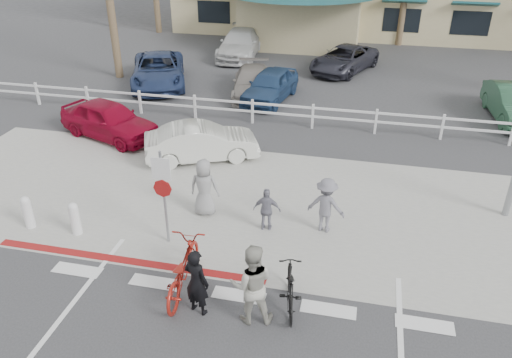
% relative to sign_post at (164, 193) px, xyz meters
% --- Properties ---
extents(ground, '(140.00, 140.00, 0.00)m').
position_rel_sign_post_xyz_m(ground, '(2.30, -2.20, -1.45)').
color(ground, '#333335').
extents(sidewalk_plaza, '(22.00, 7.00, 0.01)m').
position_rel_sign_post_xyz_m(sidewalk_plaza, '(2.30, 2.30, -1.44)').
color(sidewalk_plaza, gray).
rests_on(sidewalk_plaza, ground).
extents(cross_street, '(40.00, 5.00, 0.01)m').
position_rel_sign_post_xyz_m(cross_street, '(2.30, 6.30, -1.45)').
color(cross_street, '#333335').
rests_on(cross_street, ground).
extents(parking_lot, '(50.00, 16.00, 0.01)m').
position_rel_sign_post_xyz_m(parking_lot, '(2.30, 15.80, -1.45)').
color(parking_lot, '#333335').
rests_on(parking_lot, ground).
extents(curb_red, '(7.00, 0.25, 0.02)m').
position_rel_sign_post_xyz_m(curb_red, '(-0.70, -1.00, -1.44)').
color(curb_red, maroon).
rests_on(curb_red, ground).
extents(rail_fence, '(29.40, 0.16, 1.00)m').
position_rel_sign_post_xyz_m(rail_fence, '(2.80, 8.30, -0.95)').
color(rail_fence, silver).
rests_on(rail_fence, ground).
extents(sign_post, '(0.50, 0.10, 2.90)m').
position_rel_sign_post_xyz_m(sign_post, '(0.00, 0.00, 0.00)').
color(sign_post, gray).
rests_on(sign_post, ground).
extents(bollard_0, '(0.26, 0.26, 0.95)m').
position_rel_sign_post_xyz_m(bollard_0, '(-2.50, -0.20, -0.97)').
color(bollard_0, silver).
rests_on(bollard_0, ground).
extents(bollard_1, '(0.26, 0.26, 0.95)m').
position_rel_sign_post_xyz_m(bollard_1, '(-3.90, -0.20, -0.97)').
color(bollard_1, silver).
rests_on(bollard_1, ground).
extents(bike_red, '(0.89, 2.26, 1.17)m').
position_rel_sign_post_xyz_m(bike_red, '(1.03, -1.66, -0.87)').
color(bike_red, maroon).
rests_on(bike_red, ground).
extents(rider_red, '(0.67, 0.55, 1.60)m').
position_rel_sign_post_xyz_m(rider_red, '(1.57, -2.24, -0.65)').
color(rider_red, black).
rests_on(rider_red, ground).
extents(bike_black, '(0.81, 1.77, 1.02)m').
position_rel_sign_post_xyz_m(bike_black, '(3.46, -1.66, -0.94)').
color(bike_black, black).
rests_on(bike_black, ground).
extents(rider_black, '(1.05, 0.90, 1.86)m').
position_rel_sign_post_xyz_m(rider_black, '(2.74, -2.21, -0.52)').
color(rider_black, '#A6A498').
rests_on(rider_black, ground).
extents(pedestrian_a, '(1.09, 0.75, 1.55)m').
position_rel_sign_post_xyz_m(pedestrian_a, '(3.89, 1.42, -0.67)').
color(pedestrian_a, slate).
rests_on(pedestrian_a, ground).
extents(pedestrian_child, '(0.75, 0.35, 1.24)m').
position_rel_sign_post_xyz_m(pedestrian_child, '(2.37, 1.11, -0.83)').
color(pedestrian_child, gray).
rests_on(pedestrian_child, ground).
extents(pedestrian_b, '(0.84, 0.56, 1.67)m').
position_rel_sign_post_xyz_m(pedestrian_b, '(0.52, 1.52, -0.61)').
color(pedestrian_b, gray).
rests_on(pedestrian_b, ground).
extents(car_white_sedan, '(4.03, 2.79, 1.26)m').
position_rel_sign_post_xyz_m(car_white_sedan, '(-0.65, 4.80, -0.82)').
color(car_white_sedan, silver).
rests_on(car_white_sedan, ground).
extents(car_red_compact, '(4.39, 2.95, 1.39)m').
position_rel_sign_post_xyz_m(car_red_compact, '(-4.60, 5.82, -0.76)').
color(car_red_compact, maroon).
rests_on(car_red_compact, ground).
extents(lot_car_0, '(4.16, 5.77, 1.46)m').
position_rel_sign_post_xyz_m(lot_car_0, '(-5.21, 12.02, -0.72)').
color(lot_car_0, navy).
rests_on(lot_car_0, ground).
extents(lot_car_1, '(2.47, 4.46, 1.22)m').
position_rel_sign_post_xyz_m(lot_car_1, '(-0.47, 11.57, -0.84)').
color(lot_car_1, gray).
rests_on(lot_car_1, ground).
extents(lot_car_2, '(2.27, 4.23, 1.37)m').
position_rel_sign_post_xyz_m(lot_car_2, '(0.45, 11.13, -0.77)').
color(lot_car_2, navy).
rests_on(lot_car_2, ground).
extents(lot_car_4, '(2.41, 5.23, 1.48)m').
position_rel_sign_post_xyz_m(lot_car_4, '(-2.67, 17.92, -0.71)').
color(lot_car_4, silver).
rests_on(lot_car_4, ground).
extents(lot_car_5, '(3.78, 5.10, 1.29)m').
position_rel_sign_post_xyz_m(lot_car_5, '(3.34, 16.33, -0.81)').
color(lot_car_5, '#282832').
rests_on(lot_car_5, ground).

